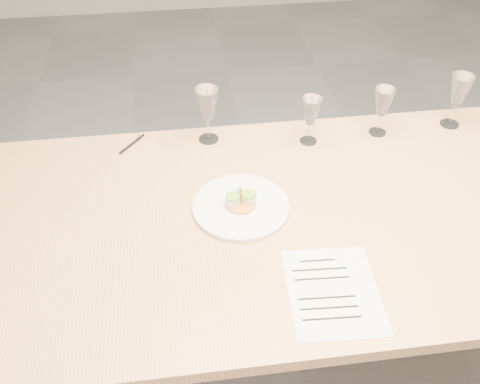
{
  "coord_description": "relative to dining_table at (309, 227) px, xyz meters",
  "views": [
    {
      "loc": [
        -0.37,
        -1.16,
        1.87
      ],
      "look_at": [
        -0.21,
        0.06,
        0.8
      ],
      "focal_mm": 40.0,
      "sensor_mm": 36.0,
      "label": 1
    }
  ],
  "objects": [
    {
      "name": "ground",
      "position": [
        0.0,
        0.0,
        -0.68
      ],
      "size": [
        7.0,
        7.0,
        0.0
      ],
      "primitive_type": "plane",
      "color": "slate",
      "rests_on": "ground"
    },
    {
      "name": "dining_table",
      "position": [
        0.0,
        0.0,
        0.0
      ],
      "size": [
        2.4,
        1.0,
        0.75
      ],
      "color": "tan",
      "rests_on": "ground"
    },
    {
      "name": "ballpoint_pen",
      "position": [
        -0.55,
        0.42,
        0.07
      ],
      "size": [
        0.09,
        0.11,
        0.01
      ],
      "rotation": [
        0.0,
        0.0,
        0.89
      ],
      "color": "black",
      "rests_on": "dining_table"
    },
    {
      "name": "wine_glass_1",
      "position": [
        0.08,
        0.36,
        0.19
      ],
      "size": [
        0.07,
        0.07,
        0.18
      ],
      "color": "white",
      "rests_on": "dining_table"
    },
    {
      "name": "wine_glass_3",
      "position": [
        0.63,
        0.4,
        0.21
      ],
      "size": [
        0.08,
        0.08,
        0.2
      ],
      "color": "white",
      "rests_on": "dining_table"
    },
    {
      "name": "wine_glass_0",
      "position": [
        -0.28,
        0.42,
        0.21
      ],
      "size": [
        0.08,
        0.08,
        0.21
      ],
      "color": "white",
      "rests_on": "dining_table"
    },
    {
      "name": "recipe_sheet",
      "position": [
        -0.01,
        -0.31,
        0.07
      ],
      "size": [
        0.25,
        0.31,
        0.0
      ],
      "rotation": [
        0.0,
        0.0,
        -0.06
      ],
      "color": "white",
      "rests_on": "dining_table"
    },
    {
      "name": "wine_glass_2",
      "position": [
        0.34,
        0.38,
        0.19
      ],
      "size": [
        0.07,
        0.07,
        0.18
      ],
      "color": "white",
      "rests_on": "dining_table"
    },
    {
      "name": "dinner_plate",
      "position": [
        -0.21,
        0.04,
        0.08
      ],
      "size": [
        0.3,
        0.3,
        0.08
      ],
      "rotation": [
        0.0,
        0.0,
        -0.24
      ],
      "color": "white",
      "rests_on": "dining_table"
    }
  ]
}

